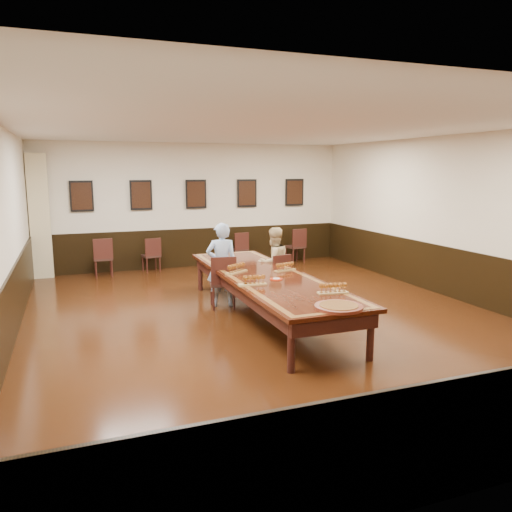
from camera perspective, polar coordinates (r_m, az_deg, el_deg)
name	(u,v)px	position (r m, az deg, el deg)	size (l,w,h in m)	color
floor	(266,318)	(8.73, 1.16, -7.08)	(8.00, 10.00, 0.02)	black
ceiling	(267,127)	(8.37, 1.24, 14.50)	(8.00, 10.00, 0.02)	white
wall_back	(196,206)	(13.16, -6.92, 5.75)	(8.00, 0.02, 3.20)	beige
wall_front	(511,295)	(4.23, 27.17, -4.03)	(8.00, 0.02, 3.20)	beige
wall_left	(1,237)	(7.87, -27.11, 1.96)	(0.02, 10.00, 3.20)	beige
wall_right	(456,218)	(10.55, 21.94, 4.09)	(0.02, 10.00, 3.20)	beige
chair_man	(223,281)	(9.24, -3.85, -2.91)	(0.46, 0.50, 0.99)	black
chair_woman	(276,276)	(9.87, 2.35, -2.31)	(0.42, 0.46, 0.90)	black
spare_chair_a	(103,257)	(12.43, -17.09, -0.12)	(0.44, 0.48, 0.94)	black
spare_chair_b	(151,255)	(12.73, -11.91, 0.16)	(0.40, 0.44, 0.86)	black
spare_chair_c	(239,248)	(13.40, -2.01, 0.90)	(0.41, 0.45, 0.88)	black
spare_chair_d	(295,245)	(13.71, 4.50, 1.21)	(0.44, 0.48, 0.95)	black
person_man	(222,265)	(9.28, -3.95, -1.00)	(0.57, 0.38, 1.57)	#5487D2
person_woman	(274,263)	(9.90, 2.04, -0.77)	(0.70, 0.55, 1.41)	#DAC088
pink_phone	(292,269)	(9.00, 4.10, -1.54)	(0.07, 0.13, 0.01)	#E84D79
curtain	(40,217)	(12.64, -23.49, 4.15)	(0.45, 0.18, 2.90)	beige
wainscoting	(266,289)	(8.59, 1.17, -3.83)	(8.00, 10.00, 1.00)	black
conference_table	(266,283)	(8.56, 1.17, -3.10)	(1.40, 5.00, 0.76)	black
posters	(196,194)	(13.08, -6.87, 7.04)	(6.14, 0.04, 0.74)	black
flight_a	(236,269)	(8.69, -2.25, -1.44)	(0.46, 0.37, 0.17)	olive
flight_b	(285,267)	(8.87, 3.32, -1.27)	(0.43, 0.24, 0.15)	olive
flight_c	(253,280)	(7.77, -0.37, -2.82)	(0.46, 0.17, 0.17)	olive
flight_d	(333,289)	(7.33, 8.78, -3.71)	(0.46, 0.20, 0.17)	olive
red_plate_grp	(276,279)	(8.18, 2.33, -2.66)	(0.21, 0.21, 0.03)	#B8260C
carved_platter	(339,307)	(6.60, 9.44, -5.75)	(0.80, 0.80, 0.05)	#501910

